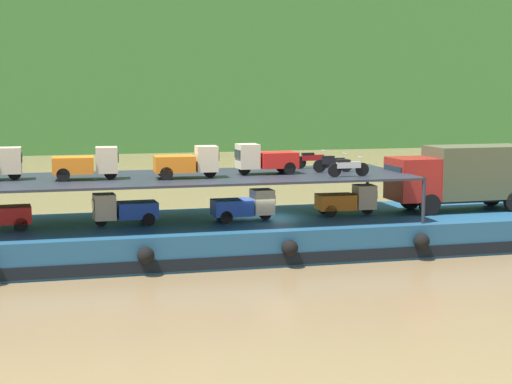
{
  "coord_description": "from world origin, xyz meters",
  "views": [
    {
      "loc": [
        -9.76,
        -35.59,
        7.44
      ],
      "look_at": [
        -0.42,
        0.0,
        2.7
      ],
      "focal_mm": 57.79,
      "sensor_mm": 36.0,
      "label": 1
    }
  ],
  "objects": [
    {
      "name": "cargo_rack",
      "position": [
        -3.8,
        0.0,
        3.44
      ],
      "size": [
        20.32,
        6.53,
        2.0
      ],
      "color": "#232833",
      "rests_on": "cargo_barge"
    },
    {
      "name": "mini_truck_lower_fore",
      "position": [
        3.94,
        -0.1,
        2.19
      ],
      "size": [
        2.78,
        1.28,
        1.38
      ],
      "color": "orange",
      "rests_on": "cargo_barge"
    },
    {
      "name": "cargo_barge",
      "position": [
        -0.0,
        -0.03,
        0.75
      ],
      "size": [
        29.52,
        7.88,
        1.5
      ],
      "color": "navy",
      "rests_on": "ground"
    },
    {
      "name": "mini_truck_upper_fore",
      "position": [
        -3.67,
        -0.74,
        4.19
      ],
      "size": [
        2.78,
        1.26,
        1.38
      ],
      "color": "orange",
      "rests_on": "cargo_rack"
    },
    {
      "name": "motorcycle_upper_centre",
      "position": [
        3.22,
        -0.0,
        3.93
      ],
      "size": [
        1.9,
        0.55,
        0.87
      ],
      "color": "black",
      "rests_on": "cargo_rack"
    },
    {
      "name": "covered_lorry",
      "position": [
        9.78,
        -0.17,
        3.19
      ],
      "size": [
        7.88,
        2.39,
        3.1
      ],
      "color": "maroon",
      "rests_on": "cargo_barge"
    },
    {
      "name": "mini_truck_upper_mid",
      "position": [
        -7.89,
        -0.23,
        4.19
      ],
      "size": [
        2.79,
        1.29,
        1.38
      ],
      "color": "orange",
      "rests_on": "cargo_rack"
    },
    {
      "name": "ground_plane",
      "position": [
        0.0,
        0.0,
        0.0
      ],
      "size": [
        400.0,
        400.0,
        0.0
      ],
      "primitive_type": "plane",
      "color": "olive"
    },
    {
      "name": "motorcycle_upper_port",
      "position": [
        3.23,
        -1.96,
        3.93
      ],
      "size": [
        1.9,
        0.55,
        0.87
      ],
      "color": "black",
      "rests_on": "cargo_rack"
    },
    {
      "name": "mini_truck_lower_mid",
      "position": [
        -1.11,
        -0.57,
        2.19
      ],
      "size": [
        2.78,
        1.26,
        1.38
      ],
      "color": "#1E47B7",
      "rests_on": "cargo_barge"
    },
    {
      "name": "motorcycle_upper_stbd",
      "position": [
        2.9,
        1.96,
        3.93
      ],
      "size": [
        1.9,
        0.55,
        0.87
      ],
      "color": "black",
      "rests_on": "cargo_rack"
    },
    {
      "name": "mini_truck_upper_bow",
      "position": [
        0.02,
        0.0,
        4.19
      ],
      "size": [
        2.78,
        1.28,
        1.38
      ],
      "color": "red",
      "rests_on": "cargo_rack"
    },
    {
      "name": "mini_truck_lower_aft",
      "position": [
        -6.37,
        -0.29,
        2.19
      ],
      "size": [
        2.78,
        1.28,
        1.38
      ],
      "color": "#1E47B7",
      "rests_on": "cargo_barge"
    }
  ]
}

